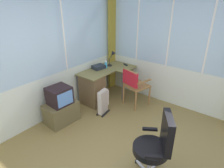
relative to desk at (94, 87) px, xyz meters
The scene contains 12 objects.
north_window_panel 1.59m from the desk, 164.13° to the left, with size 4.78×0.07×2.59m.
east_window_panel 2.23m from the desk, 55.95° to the right, with size 0.07×4.05×2.59m.
curtain_corner 1.33m from the desk, 12.90° to the left, with size 0.23×0.07×2.49m, color #A38A2C.
desk is the anchor object (origin of this frame).
desk_lamp 0.96m from the desk, ahead, with size 0.23×0.20×0.39m.
tv_remote 1.06m from the desk, 15.06° to the right, with size 0.04×0.15×0.02m, color black.
spray_bottle 0.66m from the desk, ahead, with size 0.06×0.06×0.22m.
paper_tray 0.53m from the desk, 20.35° to the left, with size 0.30×0.23×0.09m, color #212931.
wooden_armchair 0.96m from the desk, 61.62° to the right, with size 0.60×0.60×0.92m.
office_chair 2.43m from the desk, 116.40° to the right, with size 0.62×0.59×1.07m.
tv_on_stand 1.02m from the desk, behind, with size 0.67×0.48×0.80m.
space_heater 0.55m from the desk, 114.54° to the right, with size 0.36×0.21×0.57m.
Camera 1 is at (-1.78, -1.24, 2.45)m, focal length 31.05 mm.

